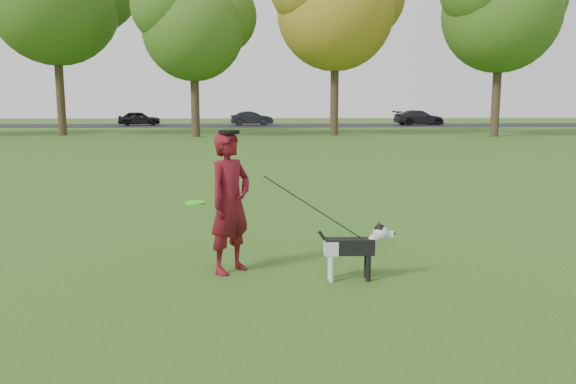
{
  "coord_description": "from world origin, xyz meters",
  "views": [
    {
      "loc": [
        0.04,
        -6.67,
        2.0
      ],
      "look_at": [
        0.28,
        -0.21,
        0.95
      ],
      "focal_mm": 35.0,
      "sensor_mm": 36.0,
      "label": 1
    }
  ],
  "objects_px": {
    "dog": "(355,245)",
    "car_left": "(139,118)",
    "car_mid": "(252,118)",
    "car_right": "(419,118)",
    "man": "(230,203)"
  },
  "relations": [
    {
      "from": "dog",
      "to": "car_left",
      "type": "height_order",
      "value": "car_left"
    },
    {
      "from": "dog",
      "to": "car_mid",
      "type": "bearing_deg",
      "value": 93.15
    },
    {
      "from": "car_right",
      "to": "car_mid",
      "type": "bearing_deg",
      "value": 82.0
    },
    {
      "from": "man",
      "to": "car_left",
      "type": "distance_m",
      "value": 41.45
    },
    {
      "from": "car_left",
      "to": "car_right",
      "type": "bearing_deg",
      "value": -101.75
    },
    {
      "from": "car_mid",
      "to": "car_right",
      "type": "height_order",
      "value": "car_right"
    },
    {
      "from": "car_left",
      "to": "car_right",
      "type": "xyz_separation_m",
      "value": [
        23.14,
        0.0,
        0.03
      ]
    },
    {
      "from": "man",
      "to": "dog",
      "type": "height_order",
      "value": "man"
    },
    {
      "from": "car_left",
      "to": "car_right",
      "type": "height_order",
      "value": "car_right"
    },
    {
      "from": "car_mid",
      "to": "car_right",
      "type": "xyz_separation_m",
      "value": [
        13.94,
        0.0,
        0.04
      ]
    },
    {
      "from": "man",
      "to": "dog",
      "type": "distance_m",
      "value": 1.53
    },
    {
      "from": "car_left",
      "to": "car_mid",
      "type": "xyz_separation_m",
      "value": [
        9.2,
        0.0,
        -0.01
      ]
    },
    {
      "from": "man",
      "to": "car_left",
      "type": "bearing_deg",
      "value": 54.33
    },
    {
      "from": "dog",
      "to": "man",
      "type": "bearing_deg",
      "value": 165.42
    },
    {
      "from": "car_mid",
      "to": "car_left",
      "type": "bearing_deg",
      "value": 82.42
    }
  ]
}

